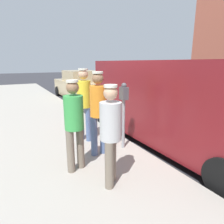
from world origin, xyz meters
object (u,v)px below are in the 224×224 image
at_px(pedestrian_in_gray, 111,130).
at_px(pedestrian_in_yellow, 84,100).
at_px(pedestrian_in_green, 74,121).
at_px(pedestrian_in_orange, 98,108).
at_px(parked_sedan_behind, 80,86).
at_px(parking_meter_near, 124,105).
at_px(parked_van, 173,100).

height_order(pedestrian_in_gray, pedestrian_in_yellow, pedestrian_in_yellow).
bearing_deg(pedestrian_in_green, pedestrian_in_yellow, -117.91).
height_order(pedestrian_in_orange, pedestrian_in_yellow, pedestrian_in_yellow).
xyz_separation_m(pedestrian_in_gray, parked_sedan_behind, (-2.54, -8.51, -0.34)).
distance_m(pedestrian_in_orange, parked_sedan_behind, 7.77).
relative_size(pedestrian_in_gray, pedestrian_in_yellow, 0.90).
distance_m(parking_meter_near, parked_sedan_behind, 7.59).
relative_size(pedestrian_in_green, parked_sedan_behind, 0.37).
bearing_deg(pedestrian_in_yellow, pedestrian_in_orange, 88.41).
bearing_deg(pedestrian_in_yellow, parked_van, 157.49).
distance_m(parking_meter_near, pedestrian_in_gray, 1.45).
xyz_separation_m(pedestrian_in_orange, parked_van, (-2.14, -0.01, -0.02)).
bearing_deg(pedestrian_in_gray, parked_sedan_behind, -106.61).
distance_m(pedestrian_in_green, pedestrian_in_gray, 0.79).
distance_m(pedestrian_in_gray, parked_sedan_behind, 8.89).
bearing_deg(parking_meter_near, pedestrian_in_green, 17.47).
bearing_deg(parked_van, pedestrian_in_green, 7.97).
bearing_deg(parked_van, pedestrian_in_orange, 0.25).
bearing_deg(pedestrian_in_gray, parked_van, -155.79).
xyz_separation_m(parking_meter_near, pedestrian_in_yellow, (0.62, -0.86, 0.02)).
xyz_separation_m(parking_meter_near, parked_van, (-1.50, 0.01, -0.03)).
xyz_separation_m(pedestrian_in_orange, parked_sedan_behind, (-2.25, -7.42, -0.43)).
bearing_deg(parking_meter_near, pedestrian_in_yellow, -54.46).
xyz_separation_m(parking_meter_near, pedestrian_in_gray, (0.93, 1.11, -0.10)).
height_order(pedestrian_in_green, pedestrian_in_orange, pedestrian_in_orange).
distance_m(parking_meter_near, pedestrian_in_green, 1.35).
height_order(pedestrian_in_green, parked_sedan_behind, pedestrian_in_green).
distance_m(parked_van, parked_sedan_behind, 7.43).
bearing_deg(pedestrian_in_orange, parked_sedan_behind, -106.83).
relative_size(pedestrian_in_orange, pedestrian_in_yellow, 0.98).
relative_size(pedestrian_in_green, parked_van, 0.32).
bearing_deg(pedestrian_in_orange, pedestrian_in_yellow, -91.59).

